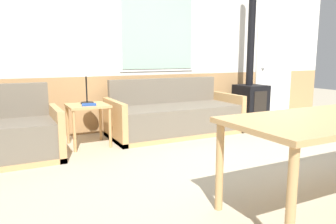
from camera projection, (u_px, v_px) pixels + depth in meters
name	position (u px, v px, depth m)	size (l,w,h in m)	color
ground_plane	(283.00, 171.00, 3.45)	(16.00, 16.00, 0.00)	#B2A58C
wall_back	(169.00, 46.00, 5.53)	(7.20, 0.09, 2.70)	tan
couch	(175.00, 117.00, 5.05)	(2.03, 0.87, 0.84)	tan
armchair	(18.00, 137.00, 3.78)	(0.94, 0.78, 0.87)	tan
side_table	(88.00, 112.00, 4.35)	(0.52, 0.52, 0.56)	tan
table_lamp	(86.00, 72.00, 4.35)	(0.23, 0.23, 0.55)	black
book_stack	(89.00, 105.00, 4.25)	(0.20, 0.15, 0.02)	#234799
wood_stove	(251.00, 89.00, 5.87)	(0.47, 0.51, 2.57)	black
entry_door	(274.00, 65.00, 6.60)	(0.94, 0.09, 2.02)	white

